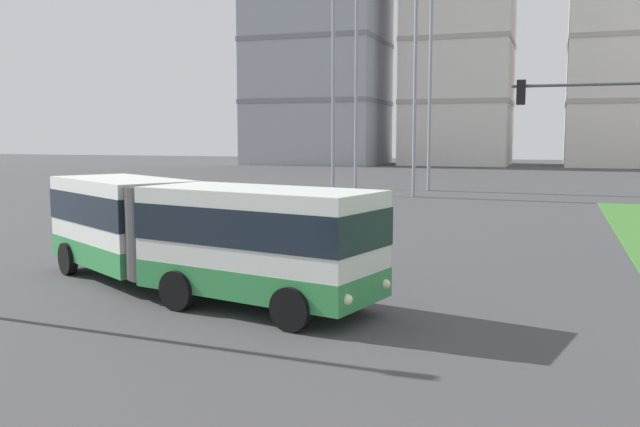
# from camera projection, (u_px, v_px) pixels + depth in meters

# --- Properties ---
(articulated_bus) EXTENTS (11.75, 6.63, 3.00)m
(articulated_bus) POSITION_uv_depth(u_px,v_px,m) (187.00, 232.00, 18.57)
(articulated_bus) COLOR silver
(articulated_bus) RESTS_ON ground
(traffic_light_far_right) EXTENTS (4.34, 0.28, 6.10)m
(traffic_light_far_right) POSITION_uv_depth(u_px,v_px,m) (603.00, 138.00, 21.51)
(traffic_light_far_right) COLOR #474C51
(traffic_light_far_right) RESTS_ON ground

